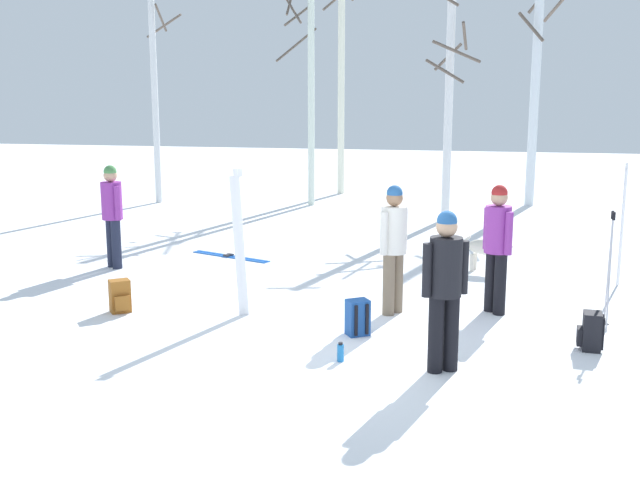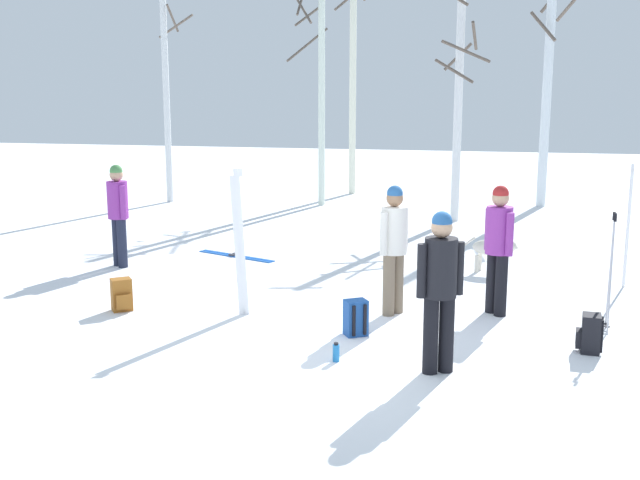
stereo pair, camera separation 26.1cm
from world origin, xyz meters
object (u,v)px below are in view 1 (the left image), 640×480
object	(u,v)px
birch_tree_4	(536,63)
backpack_0	(357,318)
backpack_1	(591,332)
birch_tree_3	(449,99)
person_4	(394,241)
ski_pair_planted_1	(622,225)
ski_poles_0	(609,267)
dog	(488,249)
ski_pair_planted_0	(239,244)
birch_tree_1	(309,88)
person_1	(497,241)
person_0	(445,281)
backpack_2	(120,297)
ski_pair_lying_0	(230,256)
water_bottle_0	(341,352)
birch_tree_2	(342,54)
birch_tree_0	(153,64)
person_3	(112,210)

from	to	relation	value
birch_tree_4	backpack_0	bearing A→B (deg)	-102.94
backpack_1	birch_tree_3	xyz separation A→B (m)	(-2.07, 8.61, 2.50)
person_4	ski_pair_planted_1	size ratio (longest dim) A/B	0.92
backpack_1	birch_tree_3	distance (m)	9.20
ski_poles_0	birch_tree_4	size ratio (longest dim) A/B	0.22
dog	birch_tree_3	world-z (taller)	birch_tree_3
ski_pair_planted_0	birch_tree_1	world-z (taller)	birch_tree_1
person_1	dog	distance (m)	2.43
person_0	ski_pair_planted_0	bearing A→B (deg)	150.96
backpack_2	ski_pair_lying_0	bearing A→B (deg)	84.70
water_bottle_0	birch_tree_4	xyz separation A→B (m)	(2.66, 12.39, 3.50)
ski_poles_0	backpack_1	distance (m)	1.08
water_bottle_0	birch_tree_2	distance (m)	14.37
ski_pair_planted_1	ski_poles_0	xyz separation A→B (m)	(-0.52, -2.33, -0.14)
person_1	birch_tree_0	bearing A→B (deg)	134.82
person_1	backpack_2	xyz separation A→B (m)	(-4.89, -1.01, -0.77)
person_1	ski_poles_0	distance (m)	1.42
ski_pair_planted_0	backpack_0	world-z (taller)	ski_pair_planted_0
ski_poles_0	birch_tree_0	world-z (taller)	birch_tree_0
person_0	ski_poles_0	size ratio (longest dim) A/B	1.16
water_bottle_0	birch_tree_1	xyz separation A→B (m)	(-2.90, 11.27, 2.87)
person_0	ski_poles_0	world-z (taller)	person_0
person_1	ski_pair_lying_0	world-z (taller)	person_1
water_bottle_0	birch_tree_0	bearing A→B (deg)	122.38
birch_tree_3	birch_tree_4	world-z (taller)	birch_tree_4
ski_pair_planted_0	backpack_1	distance (m)	4.42
person_1	dog	xyz separation A→B (m)	(-0.08, 2.35, -0.59)
birch_tree_1	birch_tree_2	bearing A→B (deg)	80.67
ski_pair_lying_0	ski_poles_0	bearing A→B (deg)	-26.86
backpack_0	birch_tree_1	xyz separation A→B (m)	(-2.93, 10.31, 2.76)
backpack_2	ski_pair_planted_1	bearing A→B (deg)	23.40
backpack_0	birch_tree_0	size ratio (longest dim) A/B	0.06
ski_pair_planted_1	ski_pair_planted_0	bearing A→B (deg)	-152.07
backpack_0	birch_tree_4	xyz separation A→B (m)	(2.63, 11.44, 3.38)
person_4	ski_pair_lying_0	xyz separation A→B (m)	(-3.23, 2.88, -0.97)
birch_tree_3	birch_tree_4	distance (m)	3.56
water_bottle_0	ski_pair_lying_0	bearing A→B (deg)	120.88
person_0	backpack_0	size ratio (longest dim) A/B	3.90
ski_pair_lying_0	ski_poles_0	world-z (taller)	ski_poles_0
person_0	water_bottle_0	world-z (taller)	person_0
ski_pair_lying_0	backpack_0	bearing A→B (deg)	-53.01
water_bottle_0	backpack_1	bearing A→B (deg)	19.60
backpack_1	water_bottle_0	size ratio (longest dim) A/B	2.04
dog	backpack_1	world-z (taller)	dog
person_3	ski_pair_planted_0	distance (m)	3.65
person_1	person_3	xyz separation A→B (m)	(-6.19, 1.39, 0.00)
ski_pair_planted_1	dog	bearing A→B (deg)	167.22
birch_tree_1	birch_tree_0	bearing A→B (deg)	-174.62
water_bottle_0	birch_tree_3	size ratio (longest dim) A/B	0.04
ski_pair_lying_0	ski_poles_0	distance (m)	6.66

